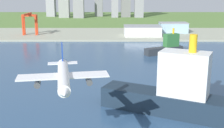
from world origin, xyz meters
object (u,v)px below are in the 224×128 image
at_px(cargo_ship, 173,92).
at_px(warehouse_main, 144,31).
at_px(warehouse_annex, 175,27).
at_px(port_crane_red, 31,19).
at_px(container_barge, 168,47).
at_px(airplane_landing, 65,76).

xyz_separation_m(cargo_ship, warehouse_main, (12.53, 294.59, -3.48)).
relative_size(cargo_ship, warehouse_annex, 1.62).
distance_m(cargo_ship, warehouse_main, 294.88).
bearing_deg(port_crane_red, container_barge, -34.21).
xyz_separation_m(airplane_landing, port_crane_red, (-110.32, 352.29, -10.80)).
bearing_deg(warehouse_annex, warehouse_main, -147.64).
distance_m(airplane_landing, container_barge, 238.40).
relative_size(container_barge, warehouse_annex, 1.01).
bearing_deg(port_crane_red, warehouse_annex, 7.41).
height_order(port_crane_red, warehouse_main, port_crane_red).
xyz_separation_m(container_barge, port_crane_red, (-191.48, 130.16, 19.27)).
height_order(cargo_ship, warehouse_main, cargo_ship).
distance_m(port_crane_red, warehouse_annex, 233.80).
height_order(airplane_landing, warehouse_annex, airplane_landing).
distance_m(container_barge, port_crane_red, 232.33).
height_order(port_crane_red, warehouse_annex, port_crane_red).
bearing_deg(airplane_landing, warehouse_annex, 72.45).
bearing_deg(warehouse_main, airplane_landing, -100.70).
bearing_deg(airplane_landing, warehouse_main, 79.30).
xyz_separation_m(port_crane_red, warehouse_annex, (231.26, 30.09, -16.62)).
xyz_separation_m(airplane_landing, warehouse_main, (65.65, 347.35, -28.12)).
xyz_separation_m(warehouse_main, warehouse_annex, (55.29, 35.03, 0.70)).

